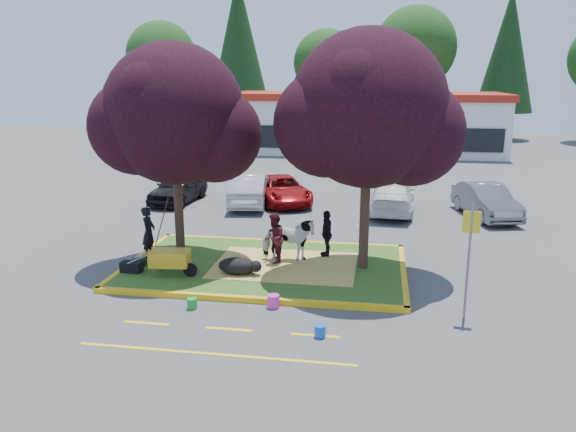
% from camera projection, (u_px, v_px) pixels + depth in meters
% --- Properties ---
extents(ground, '(90.00, 90.00, 0.00)m').
position_uv_depth(ground, '(265.00, 269.00, 16.89)').
color(ground, '#424244').
rests_on(ground, ground).
extents(median_island, '(8.00, 5.00, 0.15)m').
position_uv_depth(median_island, '(265.00, 267.00, 16.87)').
color(median_island, '#31561A').
rests_on(median_island, ground).
extents(curb_near, '(8.30, 0.16, 0.15)m').
position_uv_depth(curb_near, '(245.00, 299.00, 14.40)').
color(curb_near, yellow).
rests_on(curb_near, ground).
extents(curb_far, '(8.30, 0.16, 0.15)m').
position_uv_depth(curb_far, '(280.00, 242.00, 19.34)').
color(curb_far, yellow).
rests_on(curb_far, ground).
extents(curb_left, '(0.16, 5.30, 0.15)m').
position_uv_depth(curb_left, '(138.00, 260.00, 17.52)').
color(curb_left, yellow).
rests_on(curb_left, ground).
extents(curb_right, '(0.16, 5.30, 0.15)m').
position_uv_depth(curb_right, '(403.00, 274.00, 16.23)').
color(curb_right, yellow).
rests_on(curb_right, ground).
extents(straw_bedding, '(4.20, 3.00, 0.01)m').
position_uv_depth(straw_bedding, '(285.00, 265.00, 16.76)').
color(straw_bedding, '#DCC55A').
rests_on(straw_bedding, median_island).
extents(tree_purple_left, '(5.06, 4.20, 6.51)m').
position_uv_depth(tree_purple_left, '(175.00, 121.00, 16.63)').
color(tree_purple_left, black).
rests_on(tree_purple_left, median_island).
extents(tree_purple_right, '(5.30, 4.40, 6.82)m').
position_uv_depth(tree_purple_right, '(369.00, 116.00, 15.49)').
color(tree_purple_right, black).
rests_on(tree_purple_right, median_island).
extents(fire_lane_stripe_a, '(1.10, 0.12, 0.01)m').
position_uv_depth(fire_lane_stripe_a, '(146.00, 323.00, 13.19)').
color(fire_lane_stripe_a, yellow).
rests_on(fire_lane_stripe_a, ground).
extents(fire_lane_stripe_b, '(1.10, 0.12, 0.01)m').
position_uv_depth(fire_lane_stripe_b, '(229.00, 329.00, 12.87)').
color(fire_lane_stripe_b, yellow).
rests_on(fire_lane_stripe_b, ground).
extents(fire_lane_stripe_c, '(1.10, 0.12, 0.01)m').
position_uv_depth(fire_lane_stripe_c, '(315.00, 336.00, 12.56)').
color(fire_lane_stripe_c, yellow).
rests_on(fire_lane_stripe_c, ground).
extents(fire_lane_long, '(6.00, 0.10, 0.01)m').
position_uv_depth(fire_lane_long, '(214.00, 354.00, 11.72)').
color(fire_lane_long, yellow).
rests_on(fire_lane_long, ground).
extents(retail_building, '(20.40, 8.40, 4.40)m').
position_uv_depth(retail_building, '(364.00, 121.00, 42.81)').
color(retail_building, silver).
rests_on(retail_building, ground).
extents(treeline, '(46.58, 7.80, 14.63)m').
position_uv_depth(treeline, '(361.00, 52.00, 50.81)').
color(treeline, black).
rests_on(treeline, ground).
extents(cow, '(1.67, 0.84, 1.37)m').
position_uv_depth(cow, '(288.00, 240.00, 16.95)').
color(cow, silver).
rests_on(cow, median_island).
extents(calf, '(1.27, 0.98, 0.49)m').
position_uv_depth(calf, '(238.00, 266.00, 15.96)').
color(calf, black).
rests_on(calf, median_island).
extents(handler, '(0.41, 0.60, 1.60)m').
position_uv_depth(handler, '(149.00, 232.00, 17.34)').
color(handler, black).
rests_on(handler, median_island).
extents(visitor_a, '(0.69, 0.82, 1.53)m').
position_uv_depth(visitor_a, '(274.00, 238.00, 16.82)').
color(visitor_a, '#47141B').
rests_on(visitor_a, median_island).
extents(visitor_b, '(0.56, 0.92, 1.46)m').
position_uv_depth(visitor_b, '(327.00, 233.00, 17.47)').
color(visitor_b, black).
rests_on(visitor_b, median_island).
extents(wheelbarrow, '(1.95, 0.76, 0.73)m').
position_uv_depth(wheelbarrow, '(170.00, 258.00, 15.79)').
color(wheelbarrow, black).
rests_on(wheelbarrow, median_island).
extents(gear_bag_dark, '(0.61, 0.36, 0.30)m').
position_uv_depth(gear_bag_dark, '(132.00, 267.00, 16.16)').
color(gear_bag_dark, black).
rests_on(gear_bag_dark, median_island).
extents(gear_bag_green, '(0.42, 0.30, 0.21)m').
position_uv_depth(gear_bag_green, '(139.00, 262.00, 16.72)').
color(gear_bag_green, black).
rests_on(gear_bag_green, median_island).
extents(sign_post, '(0.40, 0.08, 2.84)m').
position_uv_depth(sign_post, '(470.00, 247.00, 13.02)').
color(sign_post, slate).
rests_on(sign_post, ground).
extents(bucket_green, '(0.29, 0.29, 0.27)m').
position_uv_depth(bucket_green, '(192.00, 304.00, 13.98)').
color(bucket_green, green).
rests_on(bucket_green, ground).
extents(bucket_pink, '(0.32, 0.32, 0.33)m').
position_uv_depth(bucket_pink, '(273.00, 301.00, 14.05)').
color(bucket_pink, '#E833A0').
rests_on(bucket_pink, ground).
extents(bucket_blue, '(0.30, 0.30, 0.28)m').
position_uv_depth(bucket_blue, '(320.00, 331.00, 12.47)').
color(bucket_blue, blue).
rests_on(bucket_blue, ground).
extents(car_black, '(1.88, 4.12, 1.37)m').
position_uv_depth(car_black, '(178.00, 187.00, 25.64)').
color(car_black, black).
rests_on(car_black, ground).
extents(car_silver, '(2.12, 4.56, 1.45)m').
position_uv_depth(car_silver, '(249.00, 189.00, 25.05)').
color(car_silver, '#B0B3B9').
rests_on(car_silver, ground).
extents(car_red, '(3.61, 4.85, 1.23)m').
position_uv_depth(car_red, '(282.00, 190.00, 25.49)').
color(car_red, '#980C0D').
rests_on(car_red, ground).
extents(car_white, '(2.07, 4.63, 1.32)m').
position_uv_depth(car_white, '(392.00, 197.00, 23.74)').
color(car_white, silver).
rests_on(car_white, ground).
extents(car_grey, '(2.41, 4.36, 1.36)m').
position_uv_depth(car_grey, '(486.00, 201.00, 22.92)').
color(car_grey, '#55595D').
rests_on(car_grey, ground).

